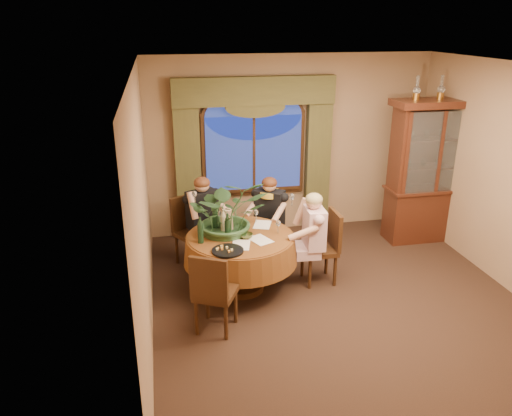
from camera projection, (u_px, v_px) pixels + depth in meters
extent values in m
plane|color=black|center=(340.00, 304.00, 6.10)|extent=(5.00, 5.00, 0.00)
plane|color=#936F4E|center=(290.00, 145.00, 7.90)|extent=(4.50, 0.00, 4.50)
plane|color=white|center=(356.00, 68.00, 5.11)|extent=(5.00, 5.00, 0.00)
cube|color=#454323|center=(188.00, 166.00, 7.57)|extent=(0.38, 0.14, 2.32)
cube|color=#454323|center=(318.00, 159.00, 7.94)|extent=(0.38, 0.14, 2.32)
cylinder|color=maroon|center=(241.00, 262.00, 6.33)|extent=(1.51, 1.51, 0.75)
cube|color=#36170F|center=(430.00, 172.00, 7.59)|extent=(1.35, 0.53, 2.18)
cube|color=black|center=(319.00, 248.00, 6.49)|extent=(0.42, 0.42, 0.96)
cube|color=black|center=(265.00, 226.00, 7.17)|extent=(0.57, 0.57, 0.96)
cube|color=black|center=(193.00, 232.00, 6.97)|extent=(0.58, 0.58, 0.96)
cube|color=black|center=(216.00, 291.00, 5.46)|extent=(0.56, 0.56, 0.96)
imported|color=#2F572F|center=(227.00, 185.00, 6.09)|extent=(0.97, 1.08, 0.84)
imported|color=#485126|center=(246.00, 236.00, 6.13)|extent=(0.17, 0.17, 0.05)
cylinder|color=black|center=(228.00, 251.00, 5.76)|extent=(0.37, 0.37, 0.02)
cylinder|color=black|center=(227.00, 226.00, 6.05)|extent=(0.07, 0.07, 0.33)
cylinder|color=black|center=(215.00, 218.00, 6.30)|extent=(0.07, 0.07, 0.33)
cylinder|color=black|center=(200.00, 230.00, 5.94)|extent=(0.07, 0.07, 0.33)
cylinder|color=tan|center=(223.00, 222.00, 6.18)|extent=(0.07, 0.07, 0.33)
cube|color=white|center=(260.00, 240.00, 6.07)|extent=(0.31, 0.36, 0.00)
cube|color=white|center=(262.00, 225.00, 6.51)|extent=(0.30, 0.35, 0.00)
cube|color=white|center=(241.00, 245.00, 5.93)|extent=(0.28, 0.34, 0.00)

